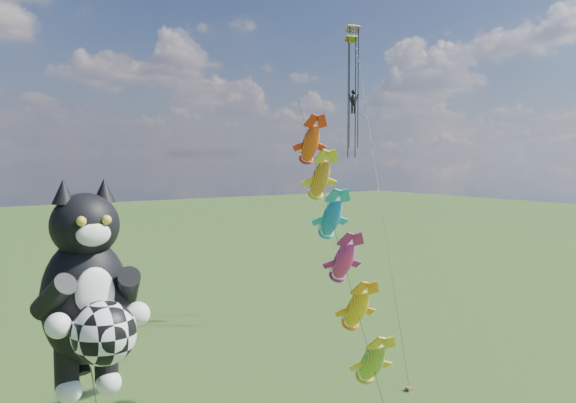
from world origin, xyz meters
TOP-DOWN VIEW (x-y plane):
  - cat_kite_rig at (-2.45, -2.69)m, footprint 2.83×4.23m
  - fish_windsock_rig at (10.98, 2.90)m, footprint 5.67×15.01m
  - parafoil_rig at (24.44, 17.46)m, footprint 9.21×15.56m

SIDE VIEW (x-z plane):
  - fish_windsock_rig at x=10.98m, z-range 1.01..17.28m
  - cat_kite_rig at x=-2.45m, z-range 3.10..15.55m
  - parafoil_rig at x=24.44m, z-range 6.06..29.38m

